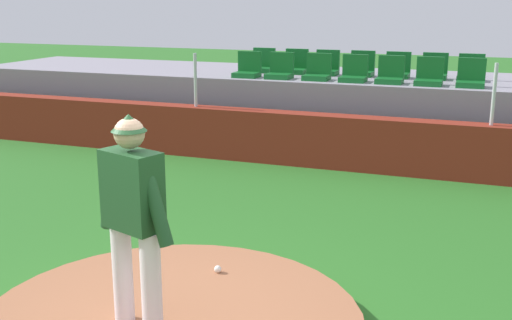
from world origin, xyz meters
name	(u,v)px	position (x,y,z in m)	size (l,w,h in m)	color
pitcher	(133,208)	(-0.17, -0.23, 1.27)	(0.84, 0.42, 1.83)	white
baseball	(218,269)	(0.01, 1.01, 0.24)	(0.07, 0.07, 0.07)	white
brick_barrier	(336,142)	(0.00, 6.19, 0.47)	(17.81, 0.40, 0.94)	maroon
fence_post_left	(195,80)	(-2.69, 6.19, 1.43)	(0.06, 0.06, 0.99)	silver
fence_post_right	(494,94)	(2.52, 6.19, 1.43)	(0.06, 0.06, 0.99)	silver
bleacher_platform	(361,109)	(0.00, 8.40, 0.69)	(17.20, 3.01, 1.38)	gray
stadium_chair_0	(248,69)	(-2.10, 7.40, 1.53)	(0.48, 0.44, 0.50)	#146425
stadium_chair_1	(280,70)	(-1.43, 7.41, 1.53)	(0.48, 0.44, 0.50)	#146425
stadium_chair_2	(318,72)	(-0.68, 7.44, 1.53)	(0.48, 0.44, 0.50)	#146425
stadium_chair_3	(354,73)	(0.03, 7.42, 1.53)	(0.48, 0.44, 0.50)	#146425
stadium_chair_4	(390,75)	(0.71, 7.43, 1.53)	(0.48, 0.44, 0.50)	#146425
stadium_chair_5	(429,76)	(1.41, 7.41, 1.53)	(0.48, 0.44, 0.50)	#146425
stadium_chair_6	(471,78)	(2.13, 7.42, 1.53)	(0.48, 0.44, 0.50)	#146425
stadium_chair_7	(263,65)	(-2.13, 8.33, 1.53)	(0.48, 0.44, 0.50)	#146425
stadium_chair_8	(296,66)	(-1.39, 8.32, 1.53)	(0.48, 0.44, 0.50)	#146425
stadium_chair_9	(327,67)	(-0.72, 8.31, 1.53)	(0.48, 0.44, 0.50)	#146425
stadium_chair_10	(362,68)	(-0.01, 8.35, 1.53)	(0.48, 0.44, 0.50)	#146425
stadium_chair_11	(397,70)	(0.71, 8.32, 1.53)	(0.48, 0.44, 0.50)	#146425
stadium_chair_12	(434,71)	(1.42, 8.35, 1.53)	(0.48, 0.44, 0.50)	#146425
stadium_chair_13	(471,72)	(2.09, 8.34, 1.53)	(0.48, 0.44, 0.50)	#146425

